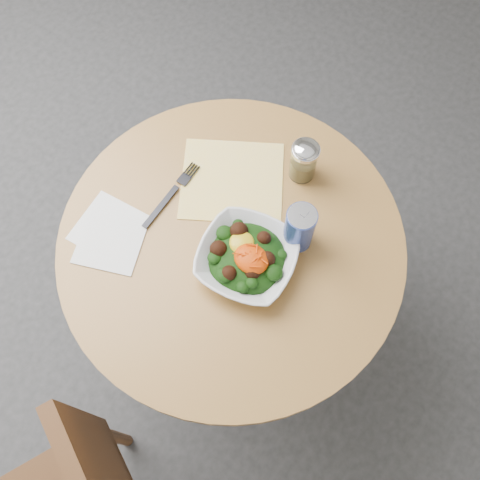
{
  "coord_description": "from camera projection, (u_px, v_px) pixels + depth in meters",
  "views": [
    {
      "loc": [
        0.34,
        -0.43,
        2.01
      ],
      "look_at": [
        0.03,
        -0.01,
        0.81
      ],
      "focal_mm": 40.0,
      "sensor_mm": 36.0,
      "label": 1
    }
  ],
  "objects": [
    {
      "name": "ground",
      "position": [
        234.0,
        318.0,
        2.06
      ],
      "size": [
        6.0,
        6.0,
        0.0
      ],
      "primitive_type": "plane",
      "color": "#2C2C2E",
      "rests_on": "ground"
    },
    {
      "name": "salad_bowl",
      "position": [
        247.0,
        258.0,
        1.32
      ],
      "size": [
        0.28,
        0.28,
        0.09
      ],
      "color": "silver",
      "rests_on": "table"
    },
    {
      "name": "beverage_can",
      "position": [
        299.0,
        228.0,
        1.31
      ],
      "size": [
        0.08,
        0.08,
        0.15
      ],
      "color": "navy",
      "rests_on": "table"
    },
    {
      "name": "spice_shaker",
      "position": [
        304.0,
        161.0,
        1.39
      ],
      "size": [
        0.07,
        0.07,
        0.13
      ],
      "color": "silver",
      "rests_on": "table"
    },
    {
      "name": "paper_napkins",
      "position": [
        110.0,
        234.0,
        1.38
      ],
      "size": [
        0.22,
        0.22,
        0.0
      ],
      "color": "white",
      "rests_on": "table"
    },
    {
      "name": "cloth_napkin",
      "position": [
        232.0,
        180.0,
        1.44
      ],
      "size": [
        0.36,
        0.36,
        0.0
      ],
      "primitive_type": "cube",
      "rotation": [
        0.0,
        0.0,
        0.56
      ],
      "color": "yellow",
      "rests_on": "table"
    },
    {
      "name": "table",
      "position": [
        232.0,
        268.0,
        1.56
      ],
      "size": [
        0.9,
        0.9,
        0.75
      ],
      "color": "black",
      "rests_on": "ground"
    },
    {
      "name": "fork",
      "position": [
        173.0,
        193.0,
        1.42
      ],
      "size": [
        0.03,
        0.23,
        0.0
      ],
      "color": "black",
      "rests_on": "table"
    }
  ]
}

